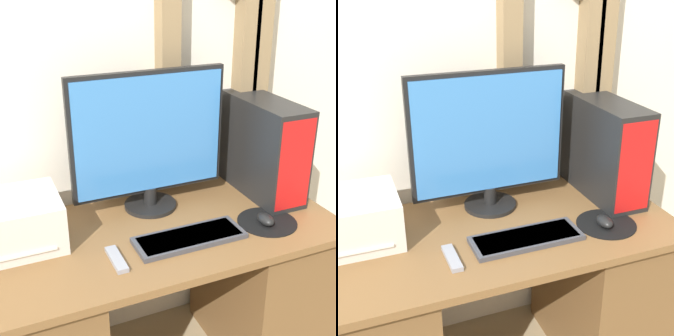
% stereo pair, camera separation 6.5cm
% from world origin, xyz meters
% --- Properties ---
extents(wall_back, '(6.40, 0.15, 2.70)m').
position_xyz_m(wall_back, '(0.01, 0.70, 1.35)').
color(wall_back, silver).
rests_on(wall_back, ground_plane).
extents(desk, '(1.36, 0.65, 0.72)m').
position_xyz_m(desk, '(0.00, 0.32, 0.37)').
color(desk, brown).
rests_on(desk, ground_plane).
extents(monitor, '(0.62, 0.21, 0.55)m').
position_xyz_m(monitor, '(0.04, 0.51, 1.01)').
color(monitor, black).
rests_on(monitor, desk).
extents(keyboard, '(0.40, 0.15, 0.02)m').
position_xyz_m(keyboard, '(0.07, 0.21, 0.73)').
color(keyboard, '#3D3D42').
rests_on(keyboard, desk).
extents(mousepad, '(0.23, 0.23, 0.00)m').
position_xyz_m(mousepad, '(0.40, 0.21, 0.72)').
color(mousepad, black).
rests_on(mousepad, desk).
extents(mouse, '(0.05, 0.08, 0.04)m').
position_xyz_m(mouse, '(0.38, 0.19, 0.74)').
color(mouse, black).
rests_on(mouse, mousepad).
extents(computer_tower, '(0.17, 0.45, 0.41)m').
position_xyz_m(computer_tower, '(0.53, 0.45, 0.92)').
color(computer_tower, black).
rests_on(computer_tower, desk).
extents(printer, '(0.28, 0.29, 0.17)m').
position_xyz_m(printer, '(-0.48, 0.43, 0.80)').
color(printer, beige).
rests_on(printer, desk).
extents(remote_control, '(0.04, 0.15, 0.02)m').
position_xyz_m(remote_control, '(-0.21, 0.19, 0.73)').
color(remote_control, gray).
rests_on(remote_control, desk).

